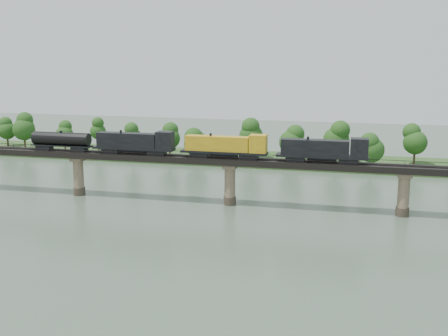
# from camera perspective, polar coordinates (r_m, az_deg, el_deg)

# --- Properties ---
(ground) EXTENTS (400.00, 400.00, 0.00)m
(ground) POSITION_cam_1_polar(r_m,az_deg,el_deg) (108.63, -3.02, -7.84)
(ground) COLOR #3D4E3E
(ground) RESTS_ON ground
(far_bank) EXTENTS (300.00, 24.00, 1.60)m
(far_bank) POSITION_cam_1_polar(r_m,az_deg,el_deg) (188.73, 4.38, 0.85)
(far_bank) COLOR #28471C
(far_bank) RESTS_ON ground
(bridge) EXTENTS (236.00, 30.00, 11.50)m
(bridge) POSITION_cam_1_polar(r_m,az_deg,el_deg) (134.94, 0.60, -1.50)
(bridge) COLOR #473A2D
(bridge) RESTS_ON ground
(bridge_superstructure) EXTENTS (220.00, 4.90, 0.75)m
(bridge_superstructure) POSITION_cam_1_polar(r_m,az_deg,el_deg) (133.63, 0.61, 1.14)
(bridge_superstructure) COLOR black
(bridge_superstructure) RESTS_ON bridge
(far_treeline) EXTENTS (289.06, 17.54, 13.60)m
(far_treeline) POSITION_cam_1_polar(r_m,az_deg,el_deg) (184.52, 1.68, 3.16)
(far_treeline) COLOR #382619
(far_treeline) RESTS_ON far_bank
(freight_train) EXTENTS (84.64, 3.30, 5.83)m
(freight_train) POSITION_cam_1_polar(r_m,az_deg,el_deg) (135.47, -3.08, 2.34)
(freight_train) COLOR black
(freight_train) RESTS_ON bridge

